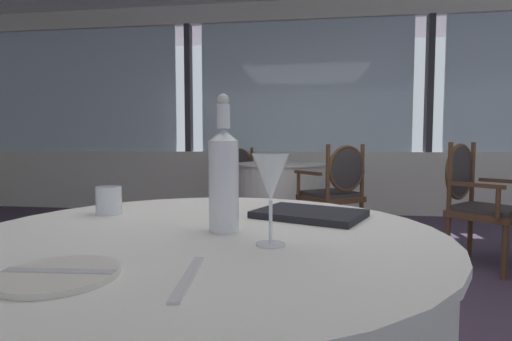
{
  "coord_description": "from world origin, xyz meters",
  "views": [
    {
      "loc": [
        0.04,
        -1.9,
        0.96
      ],
      "look_at": [
        -0.11,
        -0.71,
        0.88
      ],
      "focal_mm": 27.07,
      "sensor_mm": 36.0,
      "label": 1
    }
  ],
  "objects_px": {
    "side_plate": "(59,274)",
    "dining_chair_0_1": "(475,195)",
    "menu_book": "(310,214)",
    "water_tumbler": "(109,200)",
    "water_bottle": "(224,176)",
    "dining_chair_1_0": "(337,187)",
    "dining_chair_1_1": "(243,175)",
    "wine_glass": "(271,179)"
  },
  "relations": [
    {
      "from": "wine_glass",
      "to": "side_plate",
      "type": "bearing_deg",
      "value": -142.94
    },
    {
      "from": "side_plate",
      "to": "menu_book",
      "type": "relative_size",
      "value": 0.63
    },
    {
      "from": "menu_book",
      "to": "water_bottle",
      "type": "bearing_deg",
      "value": -112.92
    },
    {
      "from": "water_tumbler",
      "to": "menu_book",
      "type": "bearing_deg",
      "value": 2.34
    },
    {
      "from": "side_plate",
      "to": "water_tumbler",
      "type": "distance_m",
      "value": 0.59
    },
    {
      "from": "dining_chair_0_1",
      "to": "dining_chair_1_1",
      "type": "bearing_deg",
      "value": -175.89
    },
    {
      "from": "water_bottle",
      "to": "wine_glass",
      "type": "height_order",
      "value": "water_bottle"
    },
    {
      "from": "side_plate",
      "to": "dining_chair_1_0",
      "type": "relative_size",
      "value": 0.2
    },
    {
      "from": "wine_glass",
      "to": "water_tumbler",
      "type": "height_order",
      "value": "wine_glass"
    },
    {
      "from": "dining_chair_1_0",
      "to": "menu_book",
      "type": "bearing_deg",
      "value": 137.0
    },
    {
      "from": "water_tumbler",
      "to": "dining_chair_0_1",
      "type": "distance_m",
      "value": 2.86
    },
    {
      "from": "side_plate",
      "to": "wine_glass",
      "type": "height_order",
      "value": "wine_glass"
    },
    {
      "from": "side_plate",
      "to": "water_tumbler",
      "type": "relative_size",
      "value": 2.23
    },
    {
      "from": "side_plate",
      "to": "dining_chair_1_1",
      "type": "distance_m",
      "value": 4.51
    },
    {
      "from": "water_bottle",
      "to": "dining_chair_1_0",
      "type": "xyz_separation_m",
      "value": [
        0.48,
        2.62,
        -0.31
      ]
    },
    {
      "from": "side_plate",
      "to": "water_bottle",
      "type": "height_order",
      "value": "water_bottle"
    },
    {
      "from": "water_bottle",
      "to": "dining_chair_0_1",
      "type": "xyz_separation_m",
      "value": [
        1.53,
        2.28,
        -0.32
      ]
    },
    {
      "from": "dining_chair_1_0",
      "to": "wine_glass",
      "type": "bearing_deg",
      "value": 135.97
    },
    {
      "from": "side_plate",
      "to": "dining_chair_1_0",
      "type": "xyz_separation_m",
      "value": [
        0.67,
        2.99,
        -0.18
      ]
    },
    {
      "from": "side_plate",
      "to": "dining_chair_1_0",
      "type": "height_order",
      "value": "dining_chair_1_0"
    },
    {
      "from": "wine_glass",
      "to": "dining_chair_1_1",
      "type": "bearing_deg",
      "value": 100.25
    },
    {
      "from": "dining_chair_1_0",
      "to": "dining_chair_1_1",
      "type": "xyz_separation_m",
      "value": [
        -1.12,
        1.49,
        -0.03
      ]
    },
    {
      "from": "water_tumbler",
      "to": "wine_glass",
      "type": "bearing_deg",
      "value": -29.79
    },
    {
      "from": "water_bottle",
      "to": "menu_book",
      "type": "relative_size",
      "value": 1.13
    },
    {
      "from": "side_plate",
      "to": "dining_chair_0_1",
      "type": "height_order",
      "value": "dining_chair_0_1"
    },
    {
      "from": "water_tumbler",
      "to": "dining_chair_1_0",
      "type": "height_order",
      "value": "dining_chair_1_0"
    },
    {
      "from": "water_bottle",
      "to": "dining_chair_1_0",
      "type": "height_order",
      "value": "water_bottle"
    },
    {
      "from": "water_tumbler",
      "to": "dining_chair_1_1",
      "type": "distance_m",
      "value": 3.94
    },
    {
      "from": "water_tumbler",
      "to": "side_plate",
      "type": "bearing_deg",
      "value": -69.12
    },
    {
      "from": "water_tumbler",
      "to": "dining_chair_0_1",
      "type": "xyz_separation_m",
      "value": [
        1.93,
        2.1,
        -0.23
      ]
    },
    {
      "from": "dining_chair_0_1",
      "to": "dining_chair_1_1",
      "type": "xyz_separation_m",
      "value": [
        -2.16,
        1.83,
        -0.02
      ]
    },
    {
      "from": "dining_chair_1_1",
      "to": "dining_chair_1_0",
      "type": "bearing_deg",
      "value": 0.0
    },
    {
      "from": "side_plate",
      "to": "dining_chair_1_0",
      "type": "distance_m",
      "value": 3.07
    },
    {
      "from": "dining_chair_0_1",
      "to": "wine_glass",
      "type": "bearing_deg",
      "value": -75.82
    },
    {
      "from": "menu_book",
      "to": "dining_chair_0_1",
      "type": "xyz_separation_m",
      "value": [
        1.31,
        2.08,
        -0.2
      ]
    },
    {
      "from": "dining_chair_1_0",
      "to": "side_plate",
      "type": "bearing_deg",
      "value": 130.51
    },
    {
      "from": "water_tumbler",
      "to": "dining_chair_1_0",
      "type": "distance_m",
      "value": 2.6
    },
    {
      "from": "side_plate",
      "to": "dining_chair_1_1",
      "type": "bearing_deg",
      "value": 95.61
    },
    {
      "from": "dining_chair_1_0",
      "to": "water_bottle",
      "type": "bearing_deg",
      "value": 132.88
    },
    {
      "from": "dining_chair_0_1",
      "to": "dining_chair_1_1",
      "type": "height_order",
      "value": "dining_chair_0_1"
    },
    {
      "from": "water_bottle",
      "to": "wine_glass",
      "type": "distance_m",
      "value": 0.18
    },
    {
      "from": "water_bottle",
      "to": "dining_chair_0_1",
      "type": "relative_size",
      "value": 0.35
    }
  ]
}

